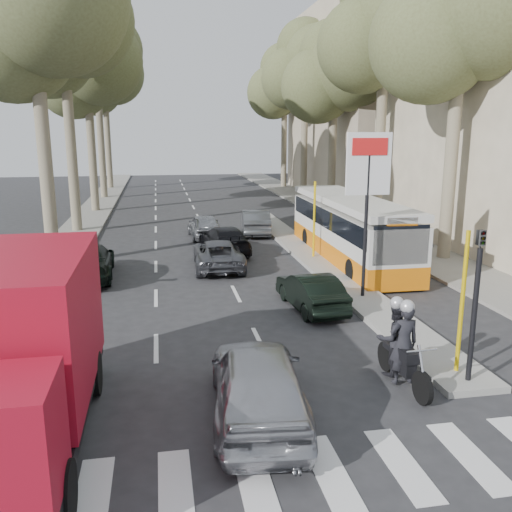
{
  "coord_description": "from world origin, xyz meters",
  "views": [
    {
      "loc": [
        -3.48,
        -11.75,
        5.66
      ],
      "look_at": [
        -0.37,
        5.42,
        1.6
      ],
      "focal_mm": 38.0,
      "sensor_mm": 36.0,
      "label": 1
    }
  ],
  "objects_px": {
    "silver_hatchback": "(258,382)",
    "red_truck": "(15,351)",
    "dark_hatchback": "(311,291)",
    "city_bus": "(349,227)",
    "motorcycle": "(399,343)"
  },
  "relations": [
    {
      "from": "silver_hatchback",
      "to": "red_truck",
      "type": "relative_size",
      "value": 0.71
    },
    {
      "from": "silver_hatchback",
      "to": "motorcycle",
      "type": "xyz_separation_m",
      "value": [
        3.47,
        1.03,
        0.16
      ]
    },
    {
      "from": "silver_hatchback",
      "to": "red_truck",
      "type": "bearing_deg",
      "value": 6.7
    },
    {
      "from": "red_truck",
      "to": "motorcycle",
      "type": "relative_size",
      "value": 2.66
    },
    {
      "from": "silver_hatchback",
      "to": "city_bus",
      "type": "bearing_deg",
      "value": -111.31
    },
    {
      "from": "city_bus",
      "to": "red_truck",
      "type": "bearing_deg",
      "value": -129.86
    },
    {
      "from": "red_truck",
      "to": "city_bus",
      "type": "relative_size",
      "value": 0.6
    },
    {
      "from": "dark_hatchback",
      "to": "motorcycle",
      "type": "bearing_deg",
      "value": 90.42
    },
    {
      "from": "motorcycle",
      "to": "red_truck",
      "type": "bearing_deg",
      "value": -174.68
    },
    {
      "from": "silver_hatchback",
      "to": "dark_hatchback",
      "type": "distance_m",
      "value": 7.04
    },
    {
      "from": "dark_hatchback",
      "to": "red_truck",
      "type": "height_order",
      "value": "red_truck"
    },
    {
      "from": "dark_hatchback",
      "to": "city_bus",
      "type": "xyz_separation_m",
      "value": [
        3.55,
        6.35,
        0.89
      ]
    },
    {
      "from": "motorcycle",
      "to": "silver_hatchback",
      "type": "bearing_deg",
      "value": -166.15
    },
    {
      "from": "dark_hatchback",
      "to": "motorcycle",
      "type": "distance_m",
      "value": 5.41
    },
    {
      "from": "motorcycle",
      "to": "dark_hatchback",
      "type": "bearing_deg",
      "value": 93.08
    }
  ]
}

